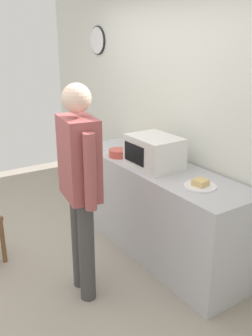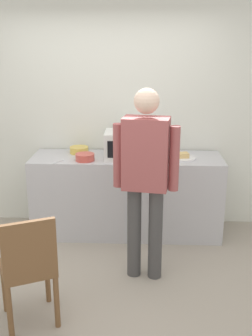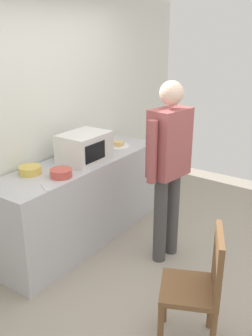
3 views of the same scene
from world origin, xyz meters
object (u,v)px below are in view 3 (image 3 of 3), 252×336
cereal_bowl (30,170)px  wooden_chair (200,284)px  person_standing (169,160)px  fork_utensil (57,157)px  sandwich_plate (118,145)px  spoon_utensil (45,188)px  microwave (84,147)px  salad_bowl (61,173)px

cereal_bowl → wooden_chair: bearing=-94.0°
person_standing → fork_utensil: bearing=102.5°
sandwich_plate → person_standing: 0.99m
sandwich_plate → wooden_chair: bearing=-128.5°
cereal_bowl → wooden_chair: 1.88m
fork_utensil → spoon_utensil: bearing=-143.3°
wooden_chair → cereal_bowl: bearing=86.0°
sandwich_plate → fork_utensil: size_ratio=1.60×
microwave → sandwich_plate: size_ratio=1.84×
fork_utensil → wooden_chair: (-0.62, -1.95, -0.40)m
cereal_bowl → fork_utensil: bearing=14.4°
fork_utensil → spoon_utensil: size_ratio=1.00×
spoon_utensil → fork_utensil: bearing=36.7°
microwave → spoon_utensil: size_ratio=2.94×
person_standing → spoon_utensil: bearing=142.8°
person_standing → wooden_chair: person_standing is taller
fork_utensil → wooden_chair: 2.09m
salad_bowl → wooden_chair: (-0.24, -1.53, -0.43)m
fork_utensil → microwave: bearing=-76.7°
spoon_utensil → wooden_chair: size_ratio=0.18×
wooden_chair → sandwich_plate: bearing=51.5°
salad_bowl → person_standing: (0.65, -0.77, 0.09)m
person_standing → cereal_bowl: bearing=125.3°
person_standing → microwave: bearing=102.2°
salad_bowl → person_standing: 1.02m
cereal_bowl → fork_utensil: (0.49, 0.13, -0.03)m
person_standing → wooden_chair: bearing=-139.8°
salad_bowl → wooden_chair: size_ratio=0.22×
microwave → person_standing: 0.90m
salad_bowl → cereal_bowl: 0.32m
salad_bowl → spoon_utensil: bearing=-166.1°
cereal_bowl → salad_bowl: bearing=-70.1°
fork_utensil → person_standing: person_standing is taller
sandwich_plate → cereal_bowl: 1.19m
cereal_bowl → person_standing: person_standing is taller
fork_utensil → spoon_utensil: 0.83m
sandwich_plate → salad_bowl: size_ratio=1.32×
microwave → cereal_bowl: 0.61m
fork_utensil → sandwich_plate: bearing=-24.0°
person_standing → salad_bowl: bearing=130.1°
microwave → wooden_chair: (-0.70, -1.63, -0.54)m
fork_utensil → cereal_bowl: bearing=-165.6°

